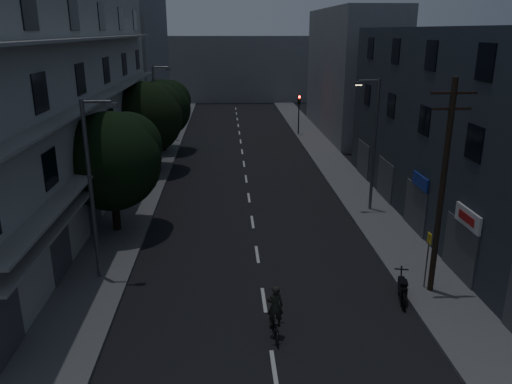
{
  "coord_description": "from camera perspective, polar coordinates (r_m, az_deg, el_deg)",
  "views": [
    {
      "loc": [
        -1.46,
        -12.01,
        10.82
      ],
      "look_at": [
        0.0,
        12.0,
        3.0
      ],
      "focal_mm": 35.0,
      "sensor_mm": 36.0,
      "label": 1
    }
  ],
  "objects": [
    {
      "name": "tree_far",
      "position": [
        46.84,
        -10.65,
        9.6
      ],
      "size": [
        5.25,
        5.25,
        6.5
      ],
      "color": "black",
      "rests_on": "sidewalk_left"
    },
    {
      "name": "street_lamp_left_far",
      "position": [
        41.75,
        -11.26,
        9.1
      ],
      "size": [
        1.51,
        0.25,
        8.0
      ],
      "color": "slate",
      "rests_on": "sidewalk_left"
    },
    {
      "name": "motorcycle",
      "position": [
        22.07,
        16.36,
        -10.64
      ],
      "size": [
        0.71,
        1.98,
        1.29
      ],
      "rotation": [
        0.0,
        0.0,
        -0.22
      ],
      "color": "black",
      "rests_on": "ground"
    },
    {
      "name": "building_far_end",
      "position": [
        82.23,
        -2.52,
        13.93
      ],
      "size": [
        24.0,
        8.0,
        10.0
      ],
      "primitive_type": "cube",
      "color": "slate",
      "rests_on": "ground"
    },
    {
      "name": "building_right",
      "position": [
        29.76,
        23.61,
        6.2
      ],
      "size": [
        6.19,
        28.0,
        11.0
      ],
      "color": "#282E37",
      "rests_on": "ground"
    },
    {
      "name": "sidewalk_right",
      "position": [
        39.57,
        9.75,
        1.98
      ],
      "size": [
        3.0,
        90.0,
        0.15
      ],
      "primitive_type": "cube",
      "color": "#565659",
      "rests_on": "ground"
    },
    {
      "name": "tree_near",
      "position": [
        28.0,
        -16.11,
        3.82
      ],
      "size": [
        5.37,
        5.37,
        6.63
      ],
      "color": "black",
      "rests_on": "sidewalk_left"
    },
    {
      "name": "street_lamp_right",
      "position": [
        30.92,
        13.22,
        5.92
      ],
      "size": [
        1.51,
        0.25,
        8.0
      ],
      "color": "#54565B",
      "rests_on": "sidewalk_right"
    },
    {
      "name": "street_lamp_left_near",
      "position": [
        22.49,
        -18.15,
        1.03
      ],
      "size": [
        1.51,
        0.25,
        8.0
      ],
      "color": "#55585C",
      "rests_on": "sidewalk_left"
    },
    {
      "name": "cyclist",
      "position": [
        18.9,
        2.18,
        -14.37
      ],
      "size": [
        0.67,
        1.68,
        2.09
      ],
      "rotation": [
        0.0,
        0.0,
        0.06
      ],
      "color": "black",
      "rests_on": "ground"
    },
    {
      "name": "utility_pole",
      "position": [
        21.44,
        20.54,
        0.71
      ],
      "size": [
        1.8,
        0.24,
        9.0
      ],
      "color": "black",
      "rests_on": "sidewalk_right"
    },
    {
      "name": "tree_mid",
      "position": [
        40.06,
        -12.44,
        8.55
      ],
      "size": [
        5.69,
        5.69,
        7.0
      ],
      "color": "black",
      "rests_on": "sidewalk_left"
    },
    {
      "name": "traffic_signal_far_right",
      "position": [
        53.87,
        4.93,
        9.7
      ],
      "size": [
        0.28,
        0.37,
        4.1
      ],
      "color": "black",
      "rests_on": "sidewalk_right"
    },
    {
      "name": "sidewalk_left",
      "position": [
        39.01,
        -12.25,
        1.6
      ],
      "size": [
        3.0,
        90.0,
        0.15
      ],
      "primitive_type": "cube",
      "color": "#565659",
      "rests_on": "ground"
    },
    {
      "name": "ground",
      "position": [
        38.59,
        -1.17,
        1.72
      ],
      "size": [
        160.0,
        160.0,
        0.0
      ],
      "primitive_type": "plane",
      "color": "black",
      "rests_on": "ground"
    },
    {
      "name": "building_far_left",
      "position": [
        60.99,
        -13.9,
        14.86
      ],
      "size": [
        6.0,
        20.0,
        16.0
      ],
      "primitive_type": "cube",
      "color": "slate",
      "rests_on": "ground"
    },
    {
      "name": "lane_markings",
      "position": [
        44.61,
        -1.5,
        3.97
      ],
      "size": [
        0.15,
        60.5,
        0.01
      ],
      "color": "beige",
      "rests_on": "ground"
    },
    {
      "name": "traffic_signal_far_left",
      "position": [
        51.43,
        -9.43,
        9.13
      ],
      "size": [
        0.28,
        0.37,
        4.1
      ],
      "color": "black",
      "rests_on": "sidewalk_left"
    },
    {
      "name": "bus_stop_sign",
      "position": [
        22.59,
        19.07,
        -6.34
      ],
      "size": [
        0.06,
        0.35,
        2.52
      ],
      "color": "#595B60",
      "rests_on": "sidewalk_right"
    },
    {
      "name": "building_far_right",
      "position": [
        55.83,
        10.78,
        13.26
      ],
      "size": [
        6.0,
        20.0,
        13.0
      ],
      "primitive_type": "cube",
      "color": "slate",
      "rests_on": "ground"
    },
    {
      "name": "building_left",
      "position": [
        32.03,
        -22.97,
        9.75
      ],
      "size": [
        7.0,
        36.0,
        14.0
      ],
      "color": "#A4A5A0",
      "rests_on": "ground"
    }
  ]
}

